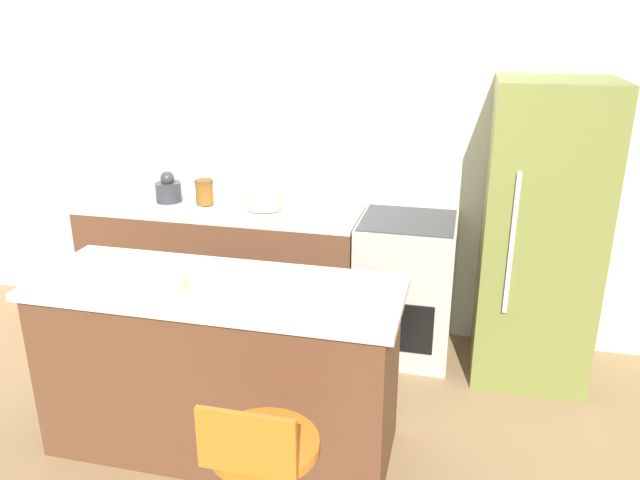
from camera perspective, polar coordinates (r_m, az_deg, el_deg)
The scene contains 11 objects.
ground_plane at distance 4.22m, azimuth -6.48°, elevation -10.43°, with size 14.00×14.00×0.00m, color #8E704C.
wall_back at distance 4.32m, azimuth -4.30°, elevation 8.88°, with size 8.00×0.06×2.60m.
back_counter at distance 4.37m, azimuth -8.84°, elevation -2.74°, with size 1.89×0.58×0.92m.
kitchen_island at distance 3.24m, azimuth -9.07°, elevation -11.36°, with size 1.80×0.67×0.91m.
oven_range at distance 4.09m, azimuth 7.77°, elevation -4.31°, with size 0.60×0.60×0.92m.
refrigerator at distance 3.90m, azimuth 19.45°, elevation 0.46°, with size 0.66×0.69×1.80m.
stool_chair at distance 2.66m, azimuth -5.25°, elevation -20.80°, with size 0.44×0.44×0.81m.
kettle at distance 4.37m, azimuth -13.70°, elevation 4.51°, with size 0.17×0.17×0.21m.
mixing_bowl at distance 4.12m, azimuth -5.12°, elevation 3.59°, with size 0.23×0.23×0.10m.
canister_jar at distance 4.26m, azimuth -10.52°, elevation 4.35°, with size 0.13×0.13×0.17m.
fruit_bowl at distance 3.01m, azimuth -14.88°, elevation -3.85°, with size 0.30×0.30×0.07m.
Camera 1 is at (1.30, -3.41, 2.13)m, focal length 35.00 mm.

